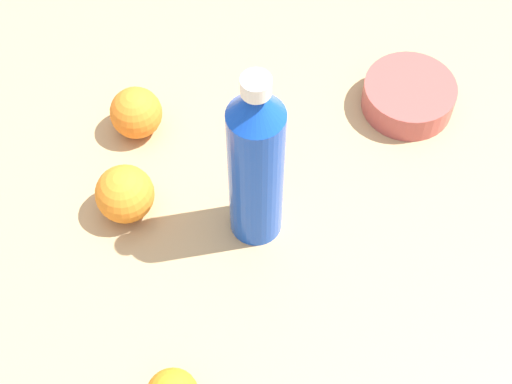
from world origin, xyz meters
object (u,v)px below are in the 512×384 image
(orange_0, at_px, (136,113))
(ceramic_bowl, at_px, (409,96))
(orange_1, at_px, (125,194))
(water_bottle, at_px, (256,165))

(orange_0, relative_size, ceramic_bowl, 0.55)
(orange_0, distance_m, ceramic_bowl, 0.41)
(orange_0, distance_m, orange_1, 0.14)
(ceramic_bowl, bearing_deg, water_bottle, -93.30)
(water_bottle, height_order, orange_0, water_bottle)
(orange_0, height_order, ceramic_bowl, orange_0)
(water_bottle, xyz_separation_m, ceramic_bowl, (0.02, 0.31, -0.12))
(orange_0, bearing_deg, water_bottle, 1.16)
(orange_1, distance_m, ceramic_bowl, 0.45)
(water_bottle, relative_size, orange_1, 3.73)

